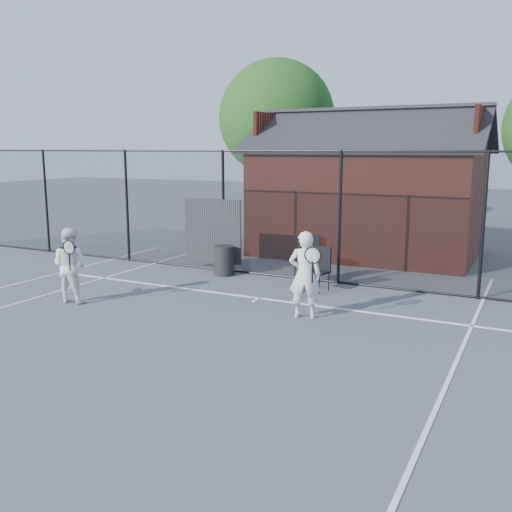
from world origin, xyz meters
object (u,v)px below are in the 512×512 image
at_px(player_back, 70,265).
at_px(chair_left, 317,270).
at_px(player_front, 305,275).
at_px(chair_right, 306,261).
at_px(waste_bin, 224,260).
at_px(clubhouse, 368,199).

bearing_deg(player_back, chair_left, 36.51).
bearing_deg(player_front, player_back, -166.62).
relative_size(chair_right, waste_bin, 1.49).
distance_m(player_front, waste_bin, 3.95).
relative_size(player_front, chair_right, 1.49).
xyz_separation_m(clubhouse, player_front, (0.82, -6.83, -0.81)).
relative_size(clubhouse, player_back, 4.35).
bearing_deg(clubhouse, chair_right, -91.55).
relative_size(player_back, chair_left, 1.60).
distance_m(chair_left, chair_right, 0.67).
relative_size(chair_left, chair_right, 0.88).
xyz_separation_m(player_back, chair_right, (3.64, 3.52, -0.21)).
bearing_deg(clubhouse, waste_bin, -117.18).
xyz_separation_m(player_back, chair_left, (4.08, 3.02, -0.28)).
distance_m(player_front, chair_right, 2.62).
bearing_deg(waste_bin, chair_right, 0.00).
height_order(player_front, chair_left, player_front).
height_order(clubhouse, player_front, clubhouse).
distance_m(clubhouse, player_front, 6.93).
bearing_deg(player_front, chair_left, 104.50).
xyz_separation_m(clubhouse, player_back, (-3.75, -7.92, -0.86)).
xyz_separation_m(chair_left, chair_right, (-0.44, 0.50, 0.07)).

